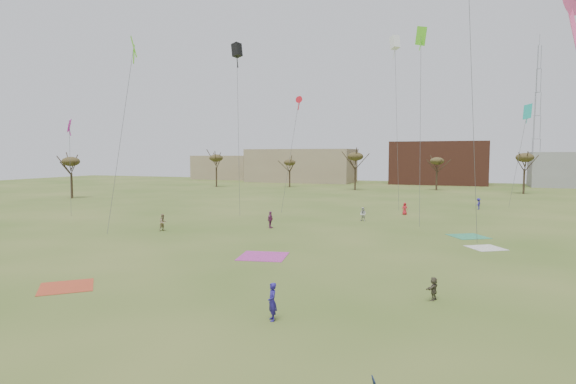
% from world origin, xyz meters
% --- Properties ---
extents(ground, '(260.00, 260.00, 0.00)m').
position_xyz_m(ground, '(0.00, 0.00, 0.00)').
color(ground, '#36541A').
rests_on(ground, ground).
extents(flyer_near_right, '(0.78, 0.84, 1.93)m').
position_xyz_m(flyer_near_right, '(3.75, -0.09, 0.96)').
color(flyer_near_right, navy).
rests_on(flyer_near_right, ground).
extents(spectator_fore_b, '(0.96, 1.08, 1.85)m').
position_xyz_m(spectator_fore_b, '(-18.34, 21.63, 0.92)').
color(spectator_fore_b, '#9C8263').
rests_on(spectator_fore_b, ground).
extents(spectator_fore_c, '(0.81, 1.31, 1.35)m').
position_xyz_m(spectator_fore_c, '(11.11, 6.29, 0.67)').
color(spectator_fore_c, brown).
rests_on(spectator_fore_c, ground).
extents(spectator_mid_d, '(0.56, 1.16, 1.93)m').
position_xyz_m(spectator_mid_d, '(-8.08, 27.56, 0.96)').
color(spectator_mid_d, '#8A3972').
rests_on(spectator_mid_d, ground).
extents(spectator_mid_e, '(1.02, 0.91, 1.73)m').
position_xyz_m(spectator_mid_e, '(0.61, 36.99, 0.86)').
color(spectator_mid_e, '#BCBCBC').
rests_on(spectator_mid_e, ground).
extents(flyer_far_b, '(0.97, 0.80, 1.70)m').
position_xyz_m(flyer_far_b, '(4.72, 45.20, 0.85)').
color(flyer_far_b, red).
rests_on(flyer_far_b, ground).
extents(flyer_far_c, '(0.99, 1.27, 1.73)m').
position_xyz_m(flyer_far_c, '(14.44, 55.84, 0.87)').
color(flyer_far_c, navy).
rests_on(flyer_far_c, ground).
extents(blanket_red, '(4.46, 4.46, 0.03)m').
position_xyz_m(blanket_red, '(-10.73, 0.83, 0.00)').
color(blanket_red, '#B84124').
rests_on(blanket_red, ground).
extents(blanket_cream, '(3.84, 3.84, 0.03)m').
position_xyz_m(blanket_cream, '(14.47, 23.76, 0.00)').
color(blanket_cream, silver).
rests_on(blanket_cream, ground).
extents(blanket_plum, '(4.46, 4.46, 0.03)m').
position_xyz_m(blanket_plum, '(-2.77, 13.50, 0.00)').
color(blanket_plum, '#B33798').
rests_on(blanket_plum, ground).
extents(blanket_olive, '(4.57, 4.57, 0.03)m').
position_xyz_m(blanket_olive, '(12.99, 29.60, 0.00)').
color(blanket_olive, '#338C62').
rests_on(blanket_olive, ground).
extents(kites_aloft, '(60.29, 63.39, 27.04)m').
position_xyz_m(kites_aloft, '(-2.06, 30.16, 19.56)').
color(kites_aloft, red).
rests_on(kites_aloft, ground).
extents(tree_line, '(117.44, 49.32, 8.91)m').
position_xyz_m(tree_line, '(-2.85, 79.12, 7.09)').
color(tree_line, '#3A2B1E').
rests_on(tree_line, ground).
extents(building_tan, '(32.00, 14.00, 10.00)m').
position_xyz_m(building_tan, '(-35.00, 115.00, 5.00)').
color(building_tan, '#937F60').
rests_on(building_tan, ground).
extents(building_brick, '(26.00, 16.00, 12.00)m').
position_xyz_m(building_brick, '(5.00, 120.00, 6.00)').
color(building_brick, brown).
rests_on(building_brick, ground).
extents(building_tan_west, '(20.00, 12.00, 8.00)m').
position_xyz_m(building_tan_west, '(-65.00, 122.00, 4.00)').
color(building_tan_west, '#937F60').
rests_on(building_tan_west, ground).
extents(radio_tower, '(1.51, 1.72, 41.00)m').
position_xyz_m(radio_tower, '(30.00, 125.00, 19.21)').
color(radio_tower, '#9EA3A8').
rests_on(radio_tower, ground).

